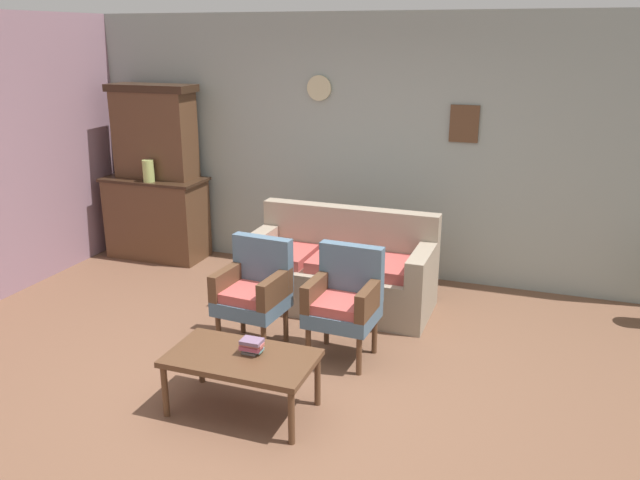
# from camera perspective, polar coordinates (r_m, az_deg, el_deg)

# --- Properties ---
(ground_plane) EXTENTS (7.68, 7.68, 0.00)m
(ground_plane) POSITION_cam_1_polar(r_m,az_deg,el_deg) (4.85, -3.84, -13.00)
(ground_plane) COLOR brown
(wall_back_with_decor) EXTENTS (6.40, 0.09, 2.70)m
(wall_back_with_decor) POSITION_cam_1_polar(r_m,az_deg,el_deg) (6.75, 4.93, 8.14)
(wall_back_with_decor) COLOR #939E99
(wall_back_with_decor) RESTS_ON ground
(side_cabinet) EXTENTS (1.16, 0.55, 0.93)m
(side_cabinet) POSITION_cam_1_polar(r_m,az_deg,el_deg) (7.62, -14.27, 1.95)
(side_cabinet) COLOR brown
(side_cabinet) RESTS_ON ground
(cabinet_upper_hutch) EXTENTS (0.99, 0.38, 1.03)m
(cabinet_upper_hutch) POSITION_cam_1_polar(r_m,az_deg,el_deg) (7.49, -14.51, 9.37)
(cabinet_upper_hutch) COLOR brown
(cabinet_upper_hutch) RESTS_ON side_cabinet
(vase_on_cabinet) EXTENTS (0.13, 0.13, 0.24)m
(vase_on_cabinet) POSITION_cam_1_polar(r_m,az_deg,el_deg) (7.31, -15.01, 5.95)
(vase_on_cabinet) COLOR #B2C36C
(vase_on_cabinet) RESTS_ON side_cabinet
(floral_couch) EXTENTS (1.76, 0.81, 0.90)m
(floral_couch) POSITION_cam_1_polar(r_m,az_deg,el_deg) (6.09, 1.79, -2.90)
(floral_couch) COLOR gray
(floral_couch) RESTS_ON ground
(armchair_by_doorway) EXTENTS (0.56, 0.53, 0.90)m
(armchair_by_doorway) POSITION_cam_1_polar(r_m,az_deg,el_deg) (5.28, -5.85, -4.30)
(armchair_by_doorway) COLOR slate
(armchair_by_doorway) RESTS_ON ground
(armchair_near_cabinet) EXTENTS (0.54, 0.51, 0.90)m
(armchair_near_cabinet) POSITION_cam_1_polar(r_m,az_deg,el_deg) (5.06, 2.20, -5.23)
(armchair_near_cabinet) COLOR slate
(armchair_near_cabinet) RESTS_ON ground
(coffee_table) EXTENTS (1.00, 0.56, 0.42)m
(coffee_table) POSITION_cam_1_polar(r_m,az_deg,el_deg) (4.44, -7.00, -10.67)
(coffee_table) COLOR brown
(coffee_table) RESTS_ON ground
(book_stack_on_table) EXTENTS (0.16, 0.13, 0.11)m
(book_stack_on_table) POSITION_cam_1_polar(r_m,az_deg,el_deg) (4.40, -6.10, -9.34)
(book_stack_on_table) COLOR slate
(book_stack_on_table) RESTS_ON coffee_table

